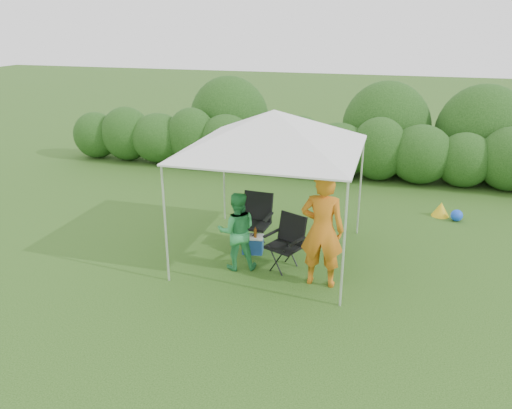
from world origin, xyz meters
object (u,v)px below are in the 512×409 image
(chair_right, at_px, (287,239))
(woman, at_px, (237,231))
(cooler, at_px, (253,244))
(chair_left, at_px, (255,217))
(canopy, at_px, (274,130))
(man, at_px, (322,230))

(chair_right, xyz_separation_m, woman, (-0.87, -0.28, 0.17))
(cooler, bearing_deg, chair_left, 89.90)
(canopy, xyz_separation_m, chair_left, (-0.44, 0.35, -1.85))
(chair_right, distance_m, cooler, 0.96)
(woman, bearing_deg, man, 153.94)
(canopy, distance_m, cooler, 2.32)
(woman, xyz_separation_m, cooler, (0.10, 0.69, -0.56))
(chair_right, bearing_deg, cooler, 176.06)
(chair_left, relative_size, man, 0.53)
(chair_left, relative_size, woman, 0.74)
(chair_right, distance_m, woman, 0.93)
(chair_right, relative_size, chair_left, 0.93)
(canopy, relative_size, woman, 2.11)
(chair_left, xyz_separation_m, cooler, (0.05, -0.36, -0.44))
(canopy, bearing_deg, man, -39.22)
(canopy, relative_size, cooler, 6.86)
(canopy, distance_m, chair_left, 1.94)
(cooler, bearing_deg, chair_right, -36.27)
(man, bearing_deg, cooler, -30.74)
(canopy, xyz_separation_m, cooler, (-0.39, -0.01, -2.29))
(canopy, relative_size, chair_right, 3.09)
(chair_right, distance_m, chair_left, 1.14)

